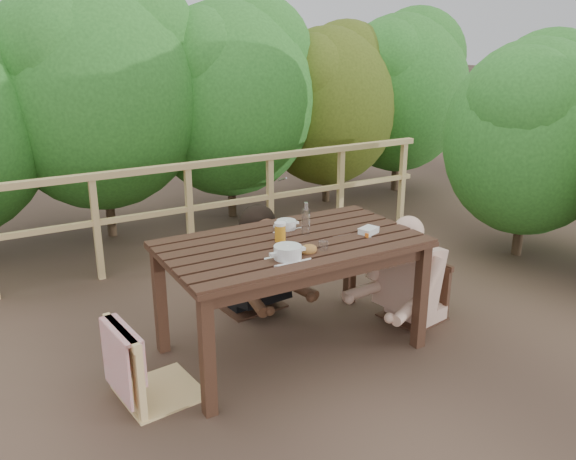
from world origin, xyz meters
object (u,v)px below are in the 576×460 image
bottle (306,220)px  table (291,297)px  chair_left (155,323)px  soup_near (288,253)px  diner_right (421,232)px  beer_glass (280,233)px  chair_far (247,249)px  butter_tub (368,232)px  woman (246,226)px  soup_far (286,225)px  tumbler (323,247)px  bread_roll (309,250)px  chair_right (416,268)px

bottle → table: bearing=-157.7°
chair_left → soup_near: 0.93m
diner_right → soup_near: (-1.32, -0.22, 0.15)m
beer_glass → bottle: 0.24m
soup_near → chair_left: bearing=165.8°
bottle → chair_far: bearing=97.7°
chair_left → bottle: bearing=-89.9°
chair_far → diner_right: (1.08, -0.88, 0.23)m
table → butter_tub: size_ratio=12.80×
woman → bottle: size_ratio=5.53×
soup_far → tumbler: 0.50m
bread_roll → beer_glass: (-0.05, 0.28, 0.04)m
butter_tub → bread_roll: bearing=171.1°
bottle → butter_tub: size_ratio=1.80×
tumbler → woman: bearing=91.8°
woman → bread_roll: (-0.07, -1.09, 0.16)m
chair_far → beer_glass: chair_far is taller
chair_far → soup_far: 0.68m
woman → soup_far: size_ratio=5.75×
chair_left → tumbler: 1.17m
bottle → soup_far: bearing=108.4°
diner_right → soup_far: bearing=64.0°
chair_far → chair_right: (1.05, -0.88, -0.07)m
table → woman: woman is taller
soup_far → tumbler: bearing=-90.9°
chair_far → butter_tub: chair_far is taller
woman → diner_right: diner_right is taller
chair_far → table: bearing=-99.7°
soup_near → beer_glass: (0.12, 0.30, 0.03)m
chair_far → soup_near: bearing=-108.7°
soup_near → chair_right: bearing=9.5°
diner_right → beer_glass: size_ratio=9.64×
bread_roll → butter_tub: size_ratio=0.86×
table → soup_near: 0.57m
chair_right → diner_right: (0.03, -0.00, 0.29)m
table → bottle: bottle is taller
chair_right → bottle: 1.08m
chair_left → soup_near: bearing=-110.7°
bottle → tumbler: size_ratio=3.26×
diner_right → bread_roll: bearing=89.8°
woman → bottle: 0.82m
chair_far → bottle: size_ratio=3.99×
chair_left → bottle: 1.26m
chair_far → diner_right: size_ratio=0.69×
table → chair_left: bearing=-176.0°
chair_right → soup_far: size_ratio=3.59×
woman → tumbler: size_ratio=18.06×
chair_left → chair_far: bearing=-56.8°
soup_far → tumbler: (-0.01, -0.50, -0.00)m
chair_right → beer_glass: 1.27m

